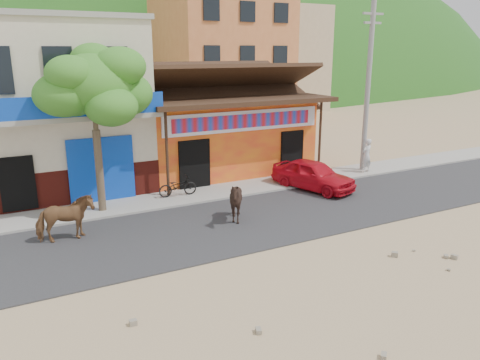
% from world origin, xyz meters
% --- Properties ---
extents(ground, '(120.00, 120.00, 0.00)m').
position_xyz_m(ground, '(0.00, 0.00, 0.00)').
color(ground, '#9E825B').
rests_on(ground, ground).
extents(road, '(60.00, 5.00, 0.04)m').
position_xyz_m(road, '(0.00, 2.50, 0.02)').
color(road, '#28282B').
rests_on(road, ground).
extents(sidewalk, '(60.00, 2.00, 0.12)m').
position_xyz_m(sidewalk, '(0.00, 6.00, 0.06)').
color(sidewalk, gray).
rests_on(sidewalk, ground).
extents(dance_club, '(8.00, 6.00, 3.60)m').
position_xyz_m(dance_club, '(2.00, 10.00, 1.80)').
color(dance_club, orange).
rests_on(dance_club, ground).
extents(cafe_building, '(7.00, 6.00, 7.00)m').
position_xyz_m(cafe_building, '(-5.50, 10.00, 3.50)').
color(cafe_building, beige).
rests_on(cafe_building, ground).
extents(apartment_front, '(9.00, 9.00, 12.00)m').
position_xyz_m(apartment_front, '(9.00, 24.00, 6.00)').
color(apartment_front, '#CC723F').
rests_on(apartment_front, ground).
extents(apartment_rear, '(8.00, 8.00, 10.00)m').
position_xyz_m(apartment_rear, '(18.00, 30.00, 5.00)').
color(apartment_rear, tan).
rests_on(apartment_rear, ground).
extents(hillside, '(100.00, 40.00, 24.00)m').
position_xyz_m(hillside, '(0.00, 70.00, 12.00)').
color(hillside, '#194C14').
rests_on(hillside, ground).
extents(tree, '(3.00, 3.00, 6.00)m').
position_xyz_m(tree, '(-4.60, 5.80, 3.12)').
color(tree, '#2D721E').
rests_on(tree, sidewalk).
extents(utility_pole, '(0.24, 0.24, 8.00)m').
position_xyz_m(utility_pole, '(8.20, 6.00, 4.12)').
color(utility_pole, gray).
rests_on(utility_pole, sidewalk).
extents(cow_tan, '(1.75, 0.81, 1.47)m').
position_xyz_m(cow_tan, '(-6.18, 3.53, 0.78)').
color(cow_tan, brown).
rests_on(cow_tan, road).
extents(cow_dark, '(1.67, 1.58, 1.49)m').
position_xyz_m(cow_dark, '(-0.66, 2.59, 0.79)').
color(cow_dark, black).
rests_on(cow_dark, road).
extents(red_car, '(2.61, 4.05, 1.28)m').
position_xyz_m(red_car, '(4.12, 4.58, 0.68)').
color(red_car, red).
rests_on(red_car, road).
extents(scooter, '(1.60, 0.64, 0.83)m').
position_xyz_m(scooter, '(-1.50, 6.12, 0.53)').
color(scooter, black).
rests_on(scooter, sidewalk).
extents(pedestrian, '(0.67, 0.52, 1.64)m').
position_xyz_m(pedestrian, '(8.00, 5.53, 0.94)').
color(pedestrian, silver).
rests_on(pedestrian, sidewalk).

